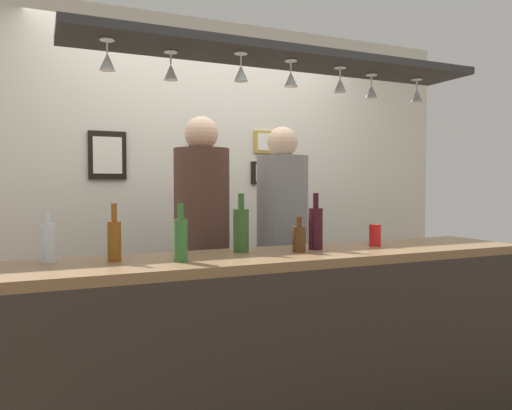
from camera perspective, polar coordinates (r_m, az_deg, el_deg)
name	(u,v)px	position (r m, az deg, el deg)	size (l,w,h in m)	color
back_wall	(204,189)	(3.83, -6.09, 1.83)	(4.40, 0.06, 2.60)	silver
bar_counter	(307,322)	(2.45, 5.90, -13.36)	(2.70, 0.55, 0.99)	brown
overhead_glass_rack	(288,58)	(2.62, 3.72, 16.71)	(2.20, 0.36, 0.04)	black
hanging_wineglass_far_left	(107,61)	(2.30, -16.88, 15.75)	(0.07, 0.07, 0.13)	silver
hanging_wineglass_left	(171,71)	(2.43, -9.87, 15.07)	(0.07, 0.07, 0.13)	silver
hanging_wineglass_center_left	(241,72)	(2.42, -1.76, 15.15)	(0.07, 0.07, 0.13)	silver
hanging_wineglass_center	(291,78)	(2.56, 4.10, 14.44)	(0.07, 0.07, 0.13)	silver
hanging_wineglass_center_right	(340,84)	(2.74, 9.73, 13.63)	(0.07, 0.07, 0.13)	silver
hanging_wineglass_right	(371,91)	(2.94, 13.24, 12.81)	(0.07, 0.07, 0.13)	silver
hanging_wineglass_far_right	(417,95)	(3.14, 18.16, 12.09)	(0.07, 0.07, 0.13)	silver
person_middle_brown_shirt	(202,229)	(3.04, -6.30, -2.83)	(0.34, 0.34, 1.75)	#2D334C
person_right_grey_shirt	(282,230)	(3.25, 3.07, -2.90)	(0.34, 0.34, 1.72)	#2D334C
bottle_wine_dark_red	(316,227)	(2.63, 6.94, -2.57)	(0.08, 0.08, 0.30)	#380F19
bottle_soda_clear	(48,242)	(2.35, -22.95, -3.94)	(0.06, 0.06, 0.23)	silver
bottle_beer_amber_tall	(114,239)	(2.29, -16.12, -3.82)	(0.06, 0.06, 0.26)	brown
bottle_beer_brown_stubby	(299,238)	(2.52, 5.01, -3.86)	(0.07, 0.07, 0.18)	#512D14
bottle_beer_green_import	(181,239)	(2.22, -8.72, -3.87)	(0.06, 0.06, 0.26)	#336B2D
bottle_champagne_green	(241,229)	(2.51, -1.74, -2.79)	(0.08, 0.08, 0.30)	#2D5623
drink_can	(375,235)	(2.83, 13.64, -3.43)	(0.07, 0.07, 0.12)	red
picture_frame_crest	(201,149)	(3.79, -6.42, 6.44)	(0.18, 0.02, 0.26)	black
picture_frame_caricature	(107,155)	(3.63, -16.86, 5.54)	(0.26, 0.02, 0.34)	black
picture_frame_lower_pair	(268,173)	(3.99, 1.44, 3.74)	(0.30, 0.02, 0.18)	black
picture_frame_upper_small	(267,142)	(3.99, 1.25, 7.32)	(0.22, 0.02, 0.18)	#B29338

